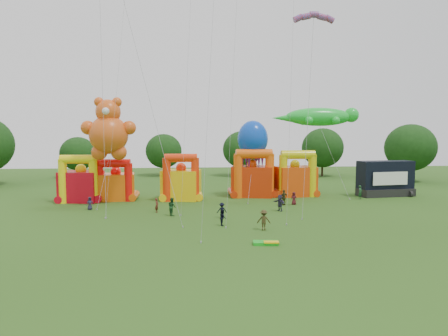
{
  "coord_description": "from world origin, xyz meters",
  "views": [
    {
      "loc": [
        -2.9,
        -27.42,
        8.85
      ],
      "look_at": [
        1.0,
        18.0,
        5.02
      ],
      "focal_mm": 32.0,
      "sensor_mm": 36.0,
      "label": 1
    }
  ],
  "objects": [
    {
      "name": "bouncy_castle_3",
      "position": [
        6.03,
        28.93,
        2.58
      ],
      "size": [
        6.5,
        5.6,
        6.84
      ],
      "color": "red",
      "rests_on": "ground"
    },
    {
      "name": "parafoil_kites",
      "position": [
        -4.32,
        14.11,
        12.09
      ],
      "size": [
        28.32,
        11.44,
        26.33
      ],
      "color": "red",
      "rests_on": "ground"
    },
    {
      "name": "bouncy_castle_0",
      "position": [
        -17.3,
        26.29,
        2.38
      ],
      "size": [
        5.52,
        4.73,
        6.26
      ],
      "color": "red",
      "rests_on": "ground"
    },
    {
      "name": "tree_ring",
      "position": [
        -1.22,
        0.63,
        6.26
      ],
      "size": [
        126.84,
        128.98,
        12.07
      ],
      "color": "#352314",
      "rests_on": "ground"
    },
    {
      "name": "stage_trailer",
      "position": [
        25.24,
        27.65,
        2.46
      ],
      "size": [
        8.24,
        4.03,
        5.1
      ],
      "color": "black",
      "rests_on": "ground"
    },
    {
      "name": "octopus_kite",
      "position": [
        5.79,
        28.03,
        5.92
      ],
      "size": [
        4.35,
        8.95,
        10.94
      ],
      "color": "blue",
      "rests_on": "ground"
    },
    {
      "name": "spectator_1",
      "position": [
        -6.68,
        17.89,
        0.81
      ],
      "size": [
        0.51,
        0.66,
        1.63
      ],
      "primitive_type": "imported",
      "rotation": [
        0.0,
        0.0,
        1.35
      ],
      "color": "#562118",
      "rests_on": "ground"
    },
    {
      "name": "ground",
      "position": [
        0.0,
        0.0,
        0.0
      ],
      "size": [
        160.0,
        160.0,
        0.0
      ],
      "primitive_type": "plane",
      "color": "#2B5016",
      "rests_on": "ground"
    },
    {
      "name": "bouncy_castle_1",
      "position": [
        -12.94,
        27.18,
        2.15
      ],
      "size": [
        5.34,
        4.5,
        5.64
      ],
      "color": "#E2590C",
      "rests_on": "ground"
    },
    {
      "name": "spectator_8",
      "position": [
        0.26,
        10.73,
        0.79
      ],
      "size": [
        0.65,
        0.8,
        1.58
      ],
      "primitive_type": "imported",
      "rotation": [
        0.0,
        0.0,
        1.64
      ],
      "color": "black",
      "rests_on": "ground"
    },
    {
      "name": "diamond_kites",
      "position": [
        -1.46,
        14.22,
        15.54
      ],
      "size": [
        20.92,
        17.78,
        39.45
      ],
      "color": "#E4490A",
      "rests_on": "ground"
    },
    {
      "name": "spectator_7",
      "position": [
        20.35,
        24.93,
        0.96
      ],
      "size": [
        0.84,
        0.78,
        1.93
      ],
      "primitive_type": "imported",
      "rotation": [
        0.0,
        0.0,
        0.61
      ],
      "color": "#1A4122",
      "rests_on": "ground"
    },
    {
      "name": "spectator_0",
      "position": [
        -14.67,
        20.13,
        0.77
      ],
      "size": [
        0.88,
        0.72,
        1.55
      ],
      "primitive_type": "imported",
      "rotation": [
        0.0,
        0.0,
        0.35
      ],
      "color": "#222137",
      "rests_on": "ground"
    },
    {
      "name": "spectator_2",
      "position": [
        -4.89,
        16.02,
        0.99
      ],
      "size": [
        1.12,
        1.2,
        1.98
      ],
      "primitive_type": "imported",
      "rotation": [
        0.0,
        0.0,
        2.07
      ],
      "color": "#1C4720",
      "rests_on": "ground"
    },
    {
      "name": "spectator_5",
      "position": [
        7.47,
        17.57,
        0.96
      ],
      "size": [
        1.33,
        1.84,
        1.92
      ],
      "primitive_type": "imported",
      "rotation": [
        0.0,
        0.0,
        5.19
      ],
      "color": "#2D2945",
      "rests_on": "ground"
    },
    {
      "name": "spectator_4",
      "position": [
        8.84,
        21.29,
        0.98
      ],
      "size": [
        1.23,
        0.96,
        1.95
      ],
      "primitive_type": "imported",
      "rotation": [
        0.0,
        0.0,
        3.63
      ],
      "color": "#393617",
      "rests_on": "ground"
    },
    {
      "name": "folded_kite_bundle",
      "position": [
        3.21,
        3.72,
        0.14
      ],
      "size": [
        2.1,
        1.27,
        0.31
      ],
      "color": "green",
      "rests_on": "ground"
    },
    {
      "name": "spectator_3",
      "position": [
        0.45,
        14.36,
        0.81
      ],
      "size": [
        1.13,
        0.76,
        1.63
      ],
      "primitive_type": "imported",
      "rotation": [
        0.0,
        0.0,
        3.3
      ],
      "color": "black",
      "rests_on": "ground"
    },
    {
      "name": "spectator_6",
      "position": [
        10.17,
        21.51,
        0.81
      ],
      "size": [
        0.94,
        0.9,
        1.63
      ],
      "primitive_type": "imported",
      "rotation": [
        0.0,
        0.0,
        5.6
      ],
      "color": "#50171C",
      "rests_on": "ground"
    },
    {
      "name": "bouncy_castle_2",
      "position": [
        -4.1,
        26.57,
        2.41
      ],
      "size": [
        5.57,
        4.85,
        6.33
      ],
      "color": "yellow",
      "rests_on": "ground"
    },
    {
      "name": "spectator_9",
      "position": [
        3.89,
        8.52,
        0.96
      ],
      "size": [
        1.35,
        0.94,
        1.91
      ],
      "primitive_type": "imported",
      "rotation": [
        0.0,
        0.0,
        2.94
      ],
      "color": "#3A3217",
      "rests_on": "ground"
    },
    {
      "name": "bouncy_castle_4",
      "position": [
        12.3,
        28.91,
        2.52
      ],
      "size": [
        5.87,
        4.94,
        6.64
      ],
      "color": "#E0420C",
      "rests_on": "ground"
    },
    {
      "name": "gecko_kite",
      "position": [
        16.74,
        28.0,
        7.62
      ],
      "size": [
        12.9,
        7.14,
        12.87
      ],
      "color": "green",
      "rests_on": "ground"
    },
    {
      "name": "teddy_bear_kite",
      "position": [
        -13.08,
        23.51,
        8.43
      ],
      "size": [
        6.81,
        6.29,
        13.59
      ],
      "color": "#E15619",
      "rests_on": "ground"
    }
  ]
}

